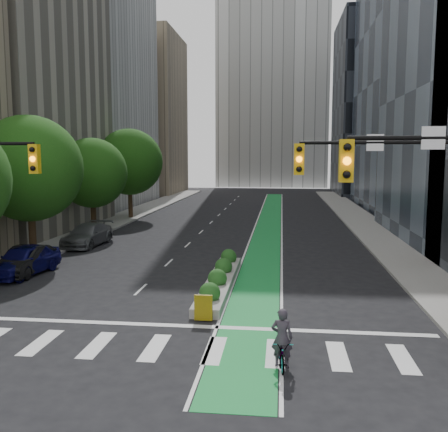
% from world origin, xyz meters
% --- Properties ---
extents(ground, '(160.00, 160.00, 0.00)m').
position_xyz_m(ground, '(0.00, 0.00, 0.00)').
color(ground, black).
rests_on(ground, ground).
extents(sidewalk_left, '(3.60, 90.00, 0.15)m').
position_xyz_m(sidewalk_left, '(-11.80, 25.00, 0.07)').
color(sidewalk_left, gray).
rests_on(sidewalk_left, ground).
extents(sidewalk_right, '(3.60, 90.00, 0.15)m').
position_xyz_m(sidewalk_right, '(11.80, 25.00, 0.07)').
color(sidewalk_right, gray).
rests_on(sidewalk_right, ground).
extents(bike_lane_paint, '(2.20, 70.00, 0.01)m').
position_xyz_m(bike_lane_paint, '(3.00, 30.00, 0.01)').
color(bike_lane_paint, '#1A903D').
rests_on(bike_lane_paint, ground).
extents(building_lt_mid, '(14.00, 22.00, 48.00)m').
position_xyz_m(building_lt_mid, '(-21.00, 45.00, 24.00)').
color(building_lt_mid, silver).
rests_on(building_lt_mid, ground).
extents(building_tan_far, '(14.00, 16.00, 26.00)m').
position_xyz_m(building_tan_far, '(-20.00, 66.00, 13.00)').
color(building_tan_far, tan).
rests_on(building_tan_far, ground).
extents(building_glass_far, '(14.00, 24.00, 42.00)m').
position_xyz_m(building_glass_far, '(21.00, 45.00, 21.00)').
color(building_glass_far, '#19212D').
rests_on(building_glass_far, ground).
extents(building_dark_end, '(14.00, 18.00, 28.00)m').
position_xyz_m(building_dark_end, '(20.00, 68.00, 14.00)').
color(building_dark_end, black).
rests_on(building_dark_end, ground).
extents(building_distant, '(22.00, 16.00, 70.00)m').
position_xyz_m(building_distant, '(2.00, 90.00, 35.00)').
color(building_distant, silver).
rests_on(building_distant, ground).
extents(tree_mid, '(6.40, 6.40, 8.78)m').
position_xyz_m(tree_mid, '(-11.00, 12.00, 5.57)').
color(tree_mid, black).
rests_on(tree_mid, ground).
extents(tree_midfar, '(5.60, 5.60, 7.76)m').
position_xyz_m(tree_midfar, '(-11.00, 22.00, 4.95)').
color(tree_midfar, black).
rests_on(tree_midfar, ground).
extents(tree_far, '(6.60, 6.60, 9.00)m').
position_xyz_m(tree_far, '(-11.00, 32.00, 5.69)').
color(tree_far, black).
rests_on(tree_far, ground).
extents(signal_right, '(5.82, 0.51, 7.20)m').
position_xyz_m(signal_right, '(8.67, 0.47, 4.80)').
color(signal_right, black).
rests_on(signal_right, ground).
extents(median_planter, '(1.20, 10.26, 1.10)m').
position_xyz_m(median_planter, '(1.20, 7.04, 0.37)').
color(median_planter, gray).
rests_on(median_planter, ground).
extents(bicycle, '(0.74, 1.75, 0.89)m').
position_xyz_m(bicycle, '(4.20, -2.00, 0.45)').
color(bicycle, gray).
rests_on(bicycle, ground).
extents(cyclist, '(0.71, 0.50, 1.82)m').
position_xyz_m(cyclist, '(4.20, -2.00, 0.91)').
color(cyclist, '#38313B').
rests_on(cyclist, ground).
extents(parked_car_left_near, '(2.55, 5.01, 1.63)m').
position_xyz_m(parked_car_left_near, '(-9.50, 8.10, 0.82)').
color(parked_car_left_near, '#0E0D53').
rests_on(parked_car_left_near, ground).
extents(parked_car_left_mid, '(1.67, 4.55, 1.49)m').
position_xyz_m(parked_car_left_mid, '(-9.50, 8.31, 0.74)').
color(parked_car_left_mid, black).
rests_on(parked_car_left_mid, ground).
extents(parked_car_left_far, '(2.46, 5.43, 1.54)m').
position_xyz_m(parked_car_left_far, '(-9.50, 16.91, 0.77)').
color(parked_car_left_far, '#56585B').
rests_on(parked_car_left_far, ground).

